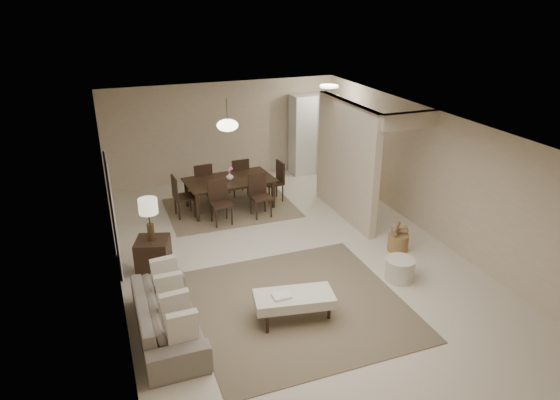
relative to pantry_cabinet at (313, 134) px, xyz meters
name	(u,v)px	position (x,y,z in m)	size (l,w,h in m)	color
floor	(288,255)	(-2.35, -4.15, -1.05)	(9.00, 9.00, 0.00)	beige
ceiling	(289,124)	(-2.35, -4.15, 1.45)	(9.00, 9.00, 0.00)	white
back_wall	(224,131)	(-2.35, 0.35, 0.20)	(6.00, 6.00, 0.00)	tan
left_wall	(111,218)	(-5.35, -4.15, 0.20)	(9.00, 9.00, 0.00)	tan
right_wall	(430,173)	(0.65, -4.15, 0.20)	(9.00, 9.00, 0.00)	tan
partition	(346,161)	(-0.55, -2.90, 0.20)	(0.15, 2.50, 2.50)	tan
doorway	(113,216)	(-5.32, -3.55, -0.03)	(0.04, 0.90, 2.04)	black
pantry_cabinet	(313,134)	(0.00, 0.00, 0.00)	(1.20, 0.55, 2.10)	silver
flush_light	(329,86)	(-0.05, -0.95, 1.41)	(0.44, 0.44, 0.05)	white
living_rug	(298,304)	(-2.79, -5.71, -1.04)	(3.20, 3.20, 0.01)	brown
sofa	(167,316)	(-4.80, -5.71, -0.75)	(0.82, 2.09, 0.61)	slate
ottoman_bench	(294,299)	(-2.99, -6.01, -0.71)	(1.25, 0.74, 0.42)	beige
side_table	(153,255)	(-4.75, -3.85, -0.75)	(0.55, 0.55, 0.61)	black
table_lamp	(148,210)	(-4.75, -3.85, 0.12)	(0.32, 0.32, 0.76)	#48381E
round_pouf	(400,270)	(-0.89, -5.62, -0.86)	(0.50, 0.50, 0.39)	beige
wicker_basket	(398,242)	(-0.33, -4.71, -0.89)	(0.38, 0.38, 0.33)	olive
dining_rug	(231,208)	(-2.76, -1.66, -1.04)	(2.80, 2.10, 0.01)	#716346
dining_table	(230,194)	(-2.76, -1.66, -0.71)	(1.95, 1.09, 0.68)	black
dining_chairs	(230,189)	(-2.76, -1.66, -0.58)	(2.54, 1.91, 0.94)	black
vase	(230,176)	(-2.76, -1.66, -0.28)	(0.16, 0.16, 0.17)	white
yellow_mat	(358,204)	(0.05, -2.48, -1.04)	(0.85, 0.52, 0.01)	yellow
pendant_light	(227,125)	(-2.76, -1.66, 0.87)	(0.46, 0.46, 0.71)	#48381E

